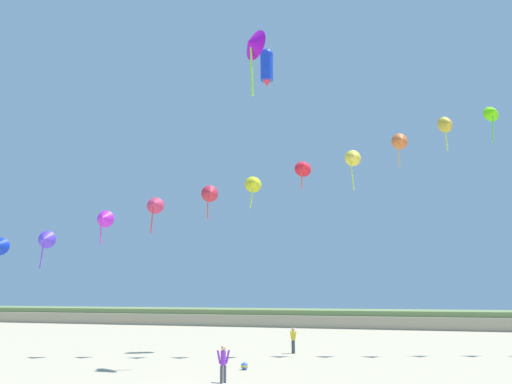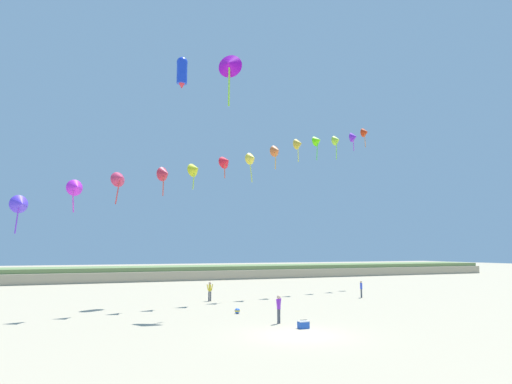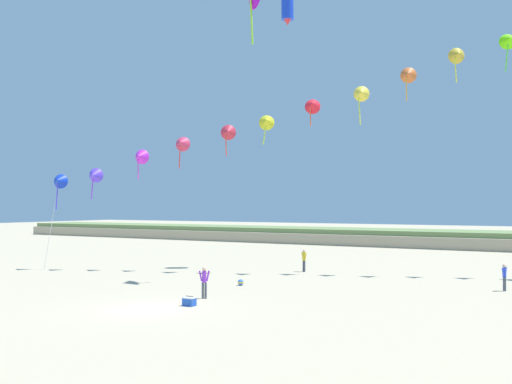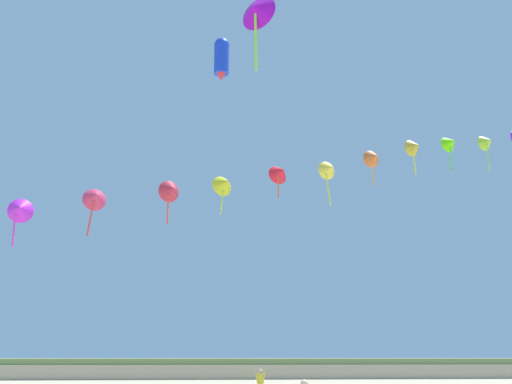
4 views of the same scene
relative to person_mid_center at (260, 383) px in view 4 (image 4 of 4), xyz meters
The scene contains 5 objects.
dune_ridge 29.82m from the person_mid_center, 90.85° to the left, with size 120.00×9.69×1.88m.
person_mid_center is the anchor object (origin of this frame).
kite_banner_string 11.76m from the person_mid_center, ahead, with size 39.88×16.36×19.10m.
large_kite_low_lead 19.73m from the person_mid_center, 138.22° to the left, with size 1.13×1.15×2.99m.
large_kite_mid_trail 18.29m from the person_mid_center, 96.18° to the right, with size 1.94×1.68×4.13m.
Camera 4 is at (-1.84, -12.11, 2.29)m, focal length 38.00 mm.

